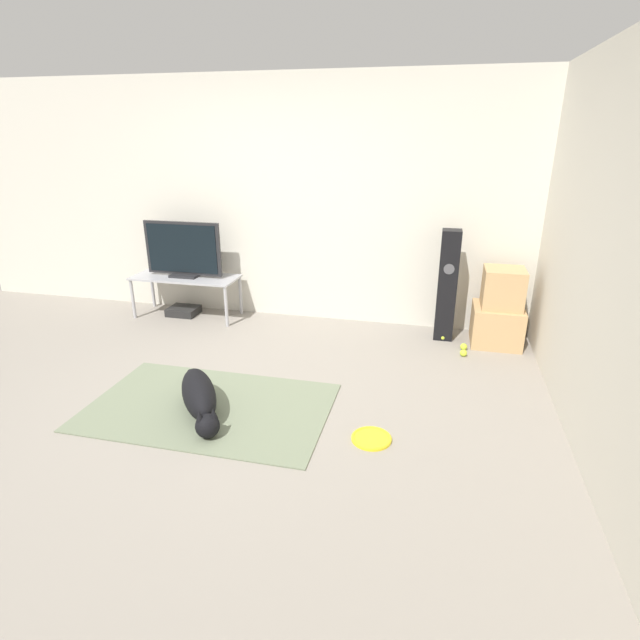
{
  "coord_description": "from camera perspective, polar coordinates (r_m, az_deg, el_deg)",
  "views": [
    {
      "loc": [
        1.59,
        -3.11,
        1.98
      ],
      "look_at": [
        0.65,
        0.83,
        0.45
      ],
      "focal_mm": 28.0,
      "sensor_mm": 36.0,
      "label": 1
    }
  ],
  "objects": [
    {
      "name": "tv",
      "position": [
        5.72,
        -15.41,
        7.71
      ],
      "size": [
        0.88,
        0.2,
        0.61
      ],
      "color": "#232326",
      "rests_on": "tv_stand"
    },
    {
      "name": "ground_plane",
      "position": [
        4.02,
        -12.02,
        -9.35
      ],
      "size": [
        12.0,
        12.0,
        0.0
      ],
      "primitive_type": "plane",
      "color": "gray"
    },
    {
      "name": "wall_right",
      "position": [
        3.35,
        30.76,
        5.6
      ],
      "size": [
        0.06,
        8.0,
        2.55
      ],
      "color": "beige",
      "rests_on": "ground_plane"
    },
    {
      "name": "tv_stand",
      "position": [
        5.8,
        -15.09,
        4.35
      ],
      "size": [
        1.18,
        0.47,
        0.47
      ],
      "color": "#A8A8AD",
      "rests_on": "ground_plane"
    },
    {
      "name": "area_rug",
      "position": [
        3.98,
        -12.52,
        -9.64
      ],
      "size": [
        1.83,
        1.15,
        0.01
      ],
      "color": "slate",
      "rests_on": "ground_plane"
    },
    {
      "name": "floor_speaker",
      "position": [
        5.1,
        14.34,
        3.81
      ],
      "size": [
        0.19,
        0.19,
        1.11
      ],
      "color": "black",
      "rests_on": "ground_plane"
    },
    {
      "name": "frisbee",
      "position": [
        3.53,
        5.9,
        -13.28
      ],
      "size": [
        0.28,
        0.28,
        0.03
      ],
      "color": "yellow",
      "rests_on": "ground_plane"
    },
    {
      "name": "dog",
      "position": [
        3.84,
        -13.61,
        -8.49
      ],
      "size": [
        0.63,
        0.87,
        0.28
      ],
      "color": "black",
      "rests_on": "area_rug"
    },
    {
      "name": "tennis_ball_by_boxes",
      "position": [
        5.21,
        13.86,
        -1.9
      ],
      "size": [
        0.07,
        0.07,
        0.07
      ],
      "color": "#C6E033",
      "rests_on": "ground_plane"
    },
    {
      "name": "tennis_ball_near_speaker",
      "position": [
        4.89,
        16.07,
        -3.65
      ],
      "size": [
        0.07,
        0.07,
        0.07
      ],
      "color": "#C6E033",
      "rests_on": "ground_plane"
    },
    {
      "name": "cardboard_box_upper",
      "position": [
        5.11,
        20.19,
        3.45
      ],
      "size": [
        0.38,
        0.38,
        0.38
      ],
      "color": "tan",
      "rests_on": "cardboard_box_lower"
    },
    {
      "name": "tennis_ball_loose_on_carpet",
      "position": [
        5.03,
        16.1,
        -2.95
      ],
      "size": [
        0.07,
        0.07,
        0.07
      ],
      "color": "#C6E033",
      "rests_on": "ground_plane"
    },
    {
      "name": "wall_back",
      "position": [
        5.49,
        -3.63,
        13.28
      ],
      "size": [
        8.0,
        0.06,
        2.55
      ],
      "color": "beige",
      "rests_on": "ground_plane"
    },
    {
      "name": "game_console",
      "position": [
        5.98,
        -15.32,
        1.02
      ],
      "size": [
        0.33,
        0.28,
        0.09
      ],
      "color": "black",
      "rests_on": "ground_plane"
    },
    {
      "name": "cardboard_box_lower",
      "position": [
        5.23,
        19.52,
        -0.55
      ],
      "size": [
        0.47,
        0.47,
        0.38
      ],
      "color": "tan",
      "rests_on": "ground_plane"
    }
  ]
}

